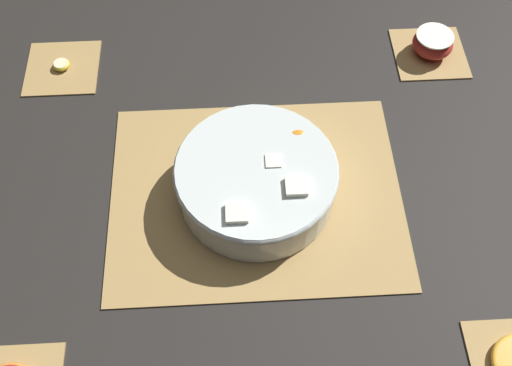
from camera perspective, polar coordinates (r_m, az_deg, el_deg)
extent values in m
plane|color=black|center=(0.94, 0.00, -1.13)|extent=(6.00, 6.00, 0.00)
cube|color=#A8844C|center=(0.94, 0.00, -1.03)|extent=(0.46, 0.36, 0.01)
cube|color=brown|center=(0.95, -10.35, -1.44)|extent=(0.01, 0.35, 0.00)
cube|color=brown|center=(0.94, -6.93, -1.29)|extent=(0.01, 0.35, 0.00)
cube|color=brown|center=(0.94, -3.47, -1.14)|extent=(0.01, 0.35, 0.00)
cube|color=brown|center=(0.94, 0.00, -0.98)|extent=(0.01, 0.35, 0.00)
cube|color=brown|center=(0.94, 3.46, -0.82)|extent=(0.01, 0.35, 0.00)
cube|color=brown|center=(0.95, 6.88, -0.65)|extent=(0.01, 0.35, 0.00)
cube|color=brown|center=(0.96, 10.24, -0.49)|extent=(0.01, 0.35, 0.00)
cube|color=brown|center=(0.90, 23.10, -15.74)|extent=(0.00, 0.13, 0.00)
cube|color=#A8844C|center=(1.16, -17.97, 10.43)|extent=(0.13, 0.13, 0.01)
cube|color=brown|center=(1.16, -19.03, 10.38)|extent=(0.00, 0.13, 0.00)
cube|color=brown|center=(1.15, -16.94, 10.59)|extent=(0.00, 0.13, 0.00)
cube|color=#A8844C|center=(1.17, 16.19, 11.82)|extent=(0.13, 0.13, 0.01)
cube|color=brown|center=(1.17, 15.18, 11.90)|extent=(0.00, 0.13, 0.00)
cube|color=brown|center=(1.18, 17.23, 11.86)|extent=(0.00, 0.13, 0.00)
cylinder|color=silver|center=(0.91, 0.00, 0.24)|extent=(0.24, 0.24, 0.07)
torus|color=silver|center=(0.88, 0.00, 1.25)|extent=(0.25, 0.25, 0.01)
cylinder|color=beige|center=(0.90, 4.70, -1.11)|extent=(0.03, 0.03, 0.01)
cylinder|color=beige|center=(0.88, -3.12, -3.50)|extent=(0.03, 0.03, 0.01)
cylinder|color=beige|center=(0.94, 1.79, 5.07)|extent=(0.03, 0.03, 0.01)
cylinder|color=beige|center=(0.90, -1.15, 1.21)|extent=(0.03, 0.03, 0.01)
cylinder|color=beige|center=(0.92, 4.56, -0.02)|extent=(0.03, 0.03, 0.01)
cylinder|color=beige|center=(0.94, 2.93, 3.77)|extent=(0.02, 0.02, 0.01)
cylinder|color=beige|center=(0.87, 1.36, -1.97)|extent=(0.03, 0.03, 0.01)
cylinder|color=beige|center=(0.86, 1.61, -5.17)|extent=(0.03, 0.03, 0.01)
cylinder|color=beige|center=(0.86, -3.45, -1.79)|extent=(0.03, 0.03, 0.01)
cylinder|color=beige|center=(0.97, -1.48, 3.47)|extent=(0.02, 0.02, 0.01)
cylinder|color=beige|center=(0.88, -1.16, -0.22)|extent=(0.02, 0.02, 0.01)
cylinder|color=beige|center=(0.92, 4.80, 2.75)|extent=(0.03, 0.03, 0.01)
cube|color=white|center=(0.93, -3.27, 4.74)|extent=(0.02, 0.02, 0.02)
cube|color=white|center=(0.92, -4.18, 2.55)|extent=(0.02, 0.02, 0.02)
cube|color=white|center=(0.94, -1.07, 3.66)|extent=(0.03, 0.03, 0.03)
cube|color=white|center=(0.89, 3.99, -3.61)|extent=(0.03, 0.03, 0.03)
cube|color=white|center=(0.89, 1.64, 1.74)|extent=(0.02, 0.02, 0.02)
cube|color=white|center=(0.96, 0.64, 3.46)|extent=(0.02, 0.02, 0.02)
cube|color=white|center=(0.84, -1.82, -3.25)|extent=(0.03, 0.03, 0.03)
cube|color=white|center=(0.88, -4.48, -0.70)|extent=(0.03, 0.03, 0.03)
cube|color=white|center=(0.92, 1.62, -0.47)|extent=(0.02, 0.02, 0.02)
cube|color=white|center=(0.87, 3.82, -0.71)|extent=(0.03, 0.03, 0.03)
cube|color=white|center=(0.90, 2.85, 0.14)|extent=(0.02, 0.02, 0.02)
cube|color=white|center=(0.91, 0.70, 3.01)|extent=(0.03, 0.03, 0.03)
cube|color=white|center=(0.92, -5.07, 0.70)|extent=(0.03, 0.03, 0.03)
ellipsoid|color=orange|center=(0.89, -2.49, 1.76)|extent=(0.03, 0.01, 0.01)
ellipsoid|color=#B2231E|center=(0.93, 5.07, 1.55)|extent=(0.02, 0.01, 0.01)
ellipsoid|color=orange|center=(0.92, 4.00, 4.58)|extent=(0.04, 0.02, 0.02)
ellipsoid|color=orange|center=(0.93, -0.04, 5.16)|extent=(0.03, 0.02, 0.01)
ellipsoid|color=#B72D23|center=(1.16, 16.47, 12.61)|extent=(0.07, 0.07, 0.04)
cylinder|color=white|center=(1.15, 16.70, 13.26)|extent=(0.07, 0.07, 0.00)
cylinder|color=beige|center=(1.15, -18.07, 10.68)|extent=(0.03, 0.03, 0.01)
torus|color=yellow|center=(1.15, -18.07, 10.68)|extent=(0.03, 0.03, 0.01)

